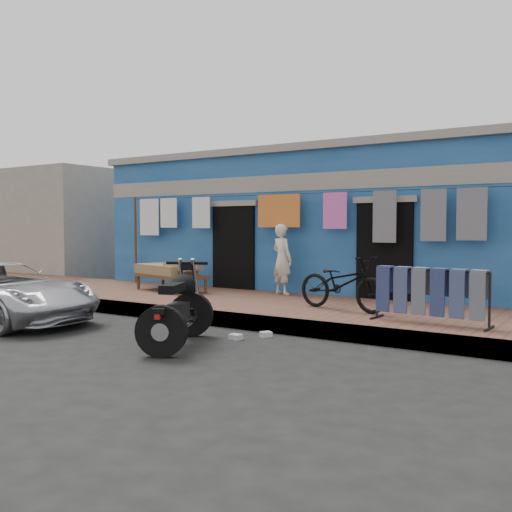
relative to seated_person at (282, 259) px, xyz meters
The scene contains 14 objects.
ground 4.29m from the seated_person, 79.86° to the right, with size 80.00×80.00×0.00m, color black.
sidewalk 1.58m from the seated_person, 56.55° to the right, with size 28.00×3.00×0.25m, color brown.
curb 2.80m from the seated_person, 73.99° to the right, with size 28.00×0.10×0.25m, color gray.
building 3.05m from the seated_person, 75.67° to the left, with size 12.20×5.20×3.36m.
neighbor_left 10.69m from the seated_person, 164.29° to the left, with size 6.00×5.00×3.40m, color #9E9384.
clothesline 0.99m from the seated_person, 15.22° to the left, with size 10.06×0.06×2.10m.
seated_person is the anchor object (origin of this frame).
bicycle 2.38m from the seated_person, 34.66° to the right, with size 0.60×1.71×1.10m, color black.
motorcycle 4.18m from the seated_person, 79.80° to the right, with size 1.27×1.85×1.13m, color black, non-canonical shape.
charpoy 2.48m from the seated_person, 161.72° to the right, with size 1.96×1.28×0.61m, color brown, non-canonical shape.
jeans_rack 4.01m from the seated_person, 27.75° to the right, with size 1.74×0.47×0.83m, color black, non-canonical shape.
litter_a 3.62m from the seated_person, 70.69° to the right, with size 0.17×0.13×0.08m, color silver.
litter_b 3.37m from the seated_person, 63.88° to the right, with size 0.16×0.12×0.08m, color silver.
litter_c 3.55m from the seated_person, 89.49° to the right, with size 0.22×0.18×0.09m, color silver.
Camera 1 is at (5.12, -5.90, 1.64)m, focal length 40.00 mm.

